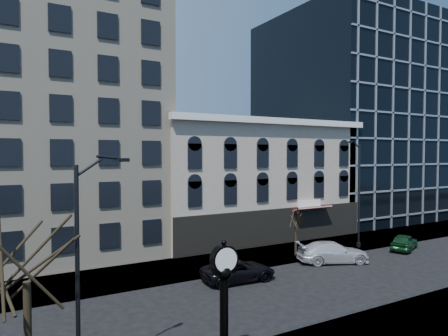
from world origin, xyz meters
TOP-DOWN VIEW (x-y plane):
  - ground at (0.00, 0.00)m, footprint 160.00×160.00m
  - sidewalk_far at (0.00, 8.00)m, footprint 160.00×6.00m
  - cream_tower at (-6.11, 18.88)m, footprint 15.90×15.40m
  - victorian_row at (12.00, 15.89)m, footprint 22.60×11.19m
  - glass_office at (32.00, 20.91)m, footprint 20.00×20.15m
  - street_clock at (-4.01, -6.59)m, footprint 1.22×1.22m
  - street_lamp_near at (-8.93, -5.77)m, footprint 2.23×1.03m
  - street_lamp_far at (17.16, 5.82)m, footprint 2.64×0.91m
  - bare_tree_near at (-11.19, -7.18)m, footprint 4.70×4.70m
  - bare_tree_far at (10.73, 6.62)m, footprint 2.71×2.71m
  - car_far_a at (2.79, 3.33)m, footprint 5.50×2.82m
  - car_far_b at (12.12, 3.56)m, footprint 6.37×4.49m
  - car_far_c at (21.10, 3.46)m, footprint 4.76×3.45m

SIDE VIEW (x-z plane):
  - ground at x=0.00m, z-range 0.00..0.00m
  - sidewalk_far at x=0.00m, z-range 0.00..0.12m
  - car_far_a at x=2.79m, z-range 0.00..1.48m
  - car_far_c at x=21.10m, z-range 0.00..1.51m
  - car_far_b at x=12.12m, z-range 0.00..1.71m
  - street_clock at x=-4.01m, z-range -0.14..5.26m
  - bare_tree_far at x=10.73m, z-range 1.30..5.95m
  - victorian_row at x=12.00m, z-range -0.25..12.25m
  - bare_tree_near at x=-11.19m, z-range 2.18..10.25m
  - street_lamp_near at x=-8.93m, z-range 2.41..11.39m
  - street_lamp_far at x=17.16m, z-range 2.76..13.10m
  - glass_office at x=32.00m, z-range 0.00..28.00m
  - cream_tower at x=-6.11m, z-range -1.93..40.57m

